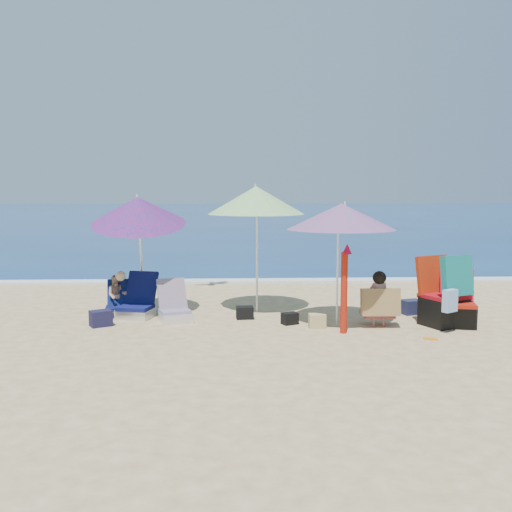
{
  "coord_description": "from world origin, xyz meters",
  "views": [
    {
      "loc": [
        -0.7,
        -8.52,
        2.21
      ],
      "look_at": [
        -0.3,
        1.0,
        1.1
      ],
      "focal_mm": 39.91,
      "sensor_mm": 36.0,
      "label": 1
    }
  ],
  "objects_px": {
    "umbrella_turquoise": "(341,217)",
    "chair_navy": "(137,306)",
    "chair_rainbow": "(175,310)",
    "person_center": "(379,300)",
    "person_left": "(118,295)",
    "furled_umbrella": "(345,284)",
    "camp_chair_left": "(458,310)",
    "camp_chair_right": "(445,300)",
    "umbrella_striped": "(256,200)",
    "umbrella_blue": "(138,210)"
  },
  "relations": [
    {
      "from": "camp_chair_left",
      "to": "person_left",
      "type": "bearing_deg",
      "value": 169.41
    },
    {
      "from": "umbrella_blue",
      "to": "chair_rainbow",
      "type": "xyz_separation_m",
      "value": [
        0.65,
        -0.5,
        -1.67
      ]
    },
    {
      "from": "camp_chair_right",
      "to": "umbrella_turquoise",
      "type": "bearing_deg",
      "value": 175.04
    },
    {
      "from": "umbrella_striped",
      "to": "person_center",
      "type": "xyz_separation_m",
      "value": [
        1.94,
        -1.24,
        -1.58
      ]
    },
    {
      "from": "umbrella_striped",
      "to": "chair_rainbow",
      "type": "bearing_deg",
      "value": -153.09
    },
    {
      "from": "chair_rainbow",
      "to": "person_center",
      "type": "bearing_deg",
      "value": -8.83
    },
    {
      "from": "umbrella_blue",
      "to": "person_left",
      "type": "xyz_separation_m",
      "value": [
        -0.39,
        -0.01,
        -1.49
      ]
    },
    {
      "from": "camp_chair_left",
      "to": "umbrella_turquoise",
      "type": "bearing_deg",
      "value": 174.2
    },
    {
      "from": "chair_rainbow",
      "to": "person_left",
      "type": "distance_m",
      "value": 1.17
    },
    {
      "from": "person_center",
      "to": "person_left",
      "type": "height_order",
      "value": "person_center"
    },
    {
      "from": "chair_navy",
      "to": "person_left",
      "type": "bearing_deg",
      "value": 156.4
    },
    {
      "from": "umbrella_blue",
      "to": "camp_chair_left",
      "type": "distance_m",
      "value": 5.62
    },
    {
      "from": "person_center",
      "to": "camp_chair_left",
      "type": "bearing_deg",
      "value": -2.52
    },
    {
      "from": "umbrella_striped",
      "to": "umbrella_blue",
      "type": "height_order",
      "value": "umbrella_striped"
    },
    {
      "from": "umbrella_turquoise",
      "to": "person_left",
      "type": "xyz_separation_m",
      "value": [
        -3.78,
        0.87,
        -1.42
      ]
    },
    {
      "from": "chair_rainbow",
      "to": "person_center",
      "type": "xyz_separation_m",
      "value": [
        3.35,
        -0.52,
        0.26
      ]
    },
    {
      "from": "camp_chair_left",
      "to": "camp_chair_right",
      "type": "distance_m",
      "value": 0.26
    },
    {
      "from": "umbrella_striped",
      "to": "camp_chair_right",
      "type": "relative_size",
      "value": 1.95
    },
    {
      "from": "chair_rainbow",
      "to": "person_left",
      "type": "height_order",
      "value": "person_left"
    },
    {
      "from": "chair_rainbow",
      "to": "camp_chair_left",
      "type": "height_order",
      "value": "camp_chair_left"
    },
    {
      "from": "umbrella_striped",
      "to": "chair_rainbow",
      "type": "height_order",
      "value": "umbrella_striped"
    },
    {
      "from": "camp_chair_right",
      "to": "umbrella_striped",
      "type": "bearing_deg",
      "value": 157.55
    },
    {
      "from": "umbrella_blue",
      "to": "person_center",
      "type": "height_order",
      "value": "umbrella_blue"
    },
    {
      "from": "camp_chair_left",
      "to": "camp_chair_right",
      "type": "relative_size",
      "value": 0.78
    },
    {
      "from": "camp_chair_right",
      "to": "furled_umbrella",
      "type": "bearing_deg",
      "value": -167.39
    },
    {
      "from": "umbrella_striped",
      "to": "person_center",
      "type": "bearing_deg",
      "value": -32.49
    },
    {
      "from": "umbrella_blue",
      "to": "chair_navy",
      "type": "height_order",
      "value": "umbrella_blue"
    },
    {
      "from": "camp_chair_left",
      "to": "camp_chair_right",
      "type": "bearing_deg",
      "value": 167.48
    },
    {
      "from": "chair_navy",
      "to": "umbrella_striped",
      "type": "bearing_deg",
      "value": 10.54
    },
    {
      "from": "umbrella_striped",
      "to": "chair_navy",
      "type": "height_order",
      "value": "umbrella_striped"
    },
    {
      "from": "person_left",
      "to": "umbrella_turquoise",
      "type": "bearing_deg",
      "value": -12.95
    },
    {
      "from": "umbrella_turquoise",
      "to": "umbrella_blue",
      "type": "bearing_deg",
      "value": 165.39
    },
    {
      "from": "umbrella_blue",
      "to": "camp_chair_right",
      "type": "height_order",
      "value": "umbrella_blue"
    },
    {
      "from": "umbrella_striped",
      "to": "person_left",
      "type": "relative_size",
      "value": 2.88
    },
    {
      "from": "furled_umbrella",
      "to": "person_center",
      "type": "height_order",
      "value": "furled_umbrella"
    },
    {
      "from": "chair_rainbow",
      "to": "person_left",
      "type": "bearing_deg",
      "value": 155.12
    },
    {
      "from": "umbrella_striped",
      "to": "person_center",
      "type": "distance_m",
      "value": 2.79
    },
    {
      "from": "chair_navy",
      "to": "person_center",
      "type": "xyz_separation_m",
      "value": [
        4.03,
        -0.85,
        0.24
      ]
    },
    {
      "from": "umbrella_turquoise",
      "to": "chair_navy",
      "type": "bearing_deg",
      "value": 168.26
    },
    {
      "from": "camp_chair_right",
      "to": "person_center",
      "type": "bearing_deg",
      "value": 179.44
    },
    {
      "from": "camp_chair_right",
      "to": "chair_rainbow",
      "type": "bearing_deg",
      "value": 173.16
    },
    {
      "from": "umbrella_striped",
      "to": "camp_chair_left",
      "type": "xyz_separation_m",
      "value": [
        3.23,
        -1.29,
        -1.75
      ]
    },
    {
      "from": "furled_umbrella",
      "to": "chair_rainbow",
      "type": "relative_size",
      "value": 1.82
    },
    {
      "from": "camp_chair_right",
      "to": "person_left",
      "type": "relative_size",
      "value": 1.48
    },
    {
      "from": "furled_umbrella",
      "to": "chair_rainbow",
      "type": "distance_m",
      "value": 2.91
    },
    {
      "from": "umbrella_blue",
      "to": "chair_navy",
      "type": "xyz_separation_m",
      "value": [
        -0.03,
        -0.17,
        -1.65
      ]
    },
    {
      "from": "umbrella_turquoise",
      "to": "umbrella_striped",
      "type": "relative_size",
      "value": 1.01
    },
    {
      "from": "furled_umbrella",
      "to": "chair_navy",
      "type": "xyz_separation_m",
      "value": [
        -3.39,
        1.24,
        -0.56
      ]
    },
    {
      "from": "person_left",
      "to": "camp_chair_left",
      "type": "bearing_deg",
      "value": -10.59
    },
    {
      "from": "umbrella_blue",
      "to": "person_left",
      "type": "relative_size",
      "value": 2.81
    }
  ]
}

